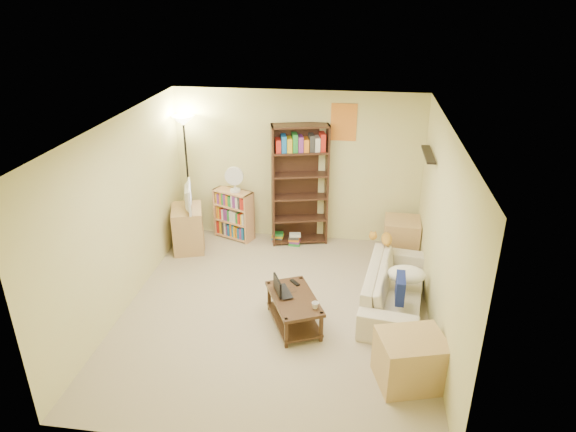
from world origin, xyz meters
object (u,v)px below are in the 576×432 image
Objects in this scene: floor_lamp at (185,142)px; side_table at (401,238)px; tabby_cat at (384,238)px; laptop at (288,291)px; television at (185,197)px; end_cabinet at (410,360)px; sofa at (394,287)px; short_bookshelf at (234,214)px; mug at (315,305)px; coffee_table at (294,307)px; tall_bookshelf at (300,183)px; desk_fan at (234,179)px; tv_stand at (188,228)px.

floor_lamp is 3.78m from side_table.
tabby_cat is 0.21× the size of floor_lamp.
laptop is 3.22m from floor_lamp.
television is 1.00× the size of end_cabinet.
television reaches higher than sofa.
television is at bearing -120.21° from short_bookshelf.
side_table reaches higher than mug.
tall_bookshelf reaches higher than coffee_table.
end_cabinet is (3.45, -3.16, -1.38)m from floor_lamp.
coffee_table is 2.47× the size of laptop.
floor_lamp reaches higher than sofa.
sofa is 0.98× the size of tall_bookshelf.
desk_fan reaches higher than short_bookshelf.
side_table is at bearing 65.54° from tabby_cat.
tabby_cat is 3.51m from floor_lamp.
tv_stand reaches higher than sofa.
side_table is (0.31, 0.68, -0.31)m from tabby_cat.
tabby_cat is at bearing -16.38° from floor_lamp.
short_bookshelf is at bearing 3.15° from laptop.
mug is 0.17× the size of end_cabinet.
sofa is 3.47m from tv_stand.
television is at bearing -178.33° from tall_bookshelf.
short_bookshelf is 2.78m from side_table.
floor_lamp is (-1.87, 0.00, 0.60)m from tall_bookshelf.
laptop is at bearing -128.17° from side_table.
floor_lamp is at bearing 133.05° from mug.
tabby_cat is (-0.14, 0.75, 0.35)m from sofa.
desk_fan is at bearing -75.43° from television.
tv_stand is 3.43m from side_table.
tv_stand is 1.11m from desk_fan.
tall_bookshelf reaches higher than end_cabinet.
laptop is 2.56m from tv_stand.
mug is at bearing 149.70° from end_cabinet.
mug is at bearing -46.95° from floor_lamp.
sofa is 2.29× the size of short_bookshelf.
tall_bookshelf is at bearing 49.42° from sofa.
mug is (0.28, -0.20, 0.19)m from coffee_table.
short_bookshelf is at bearing 122.49° from mug.
floor_lamp is at bearing 71.38° from sofa.
coffee_table is at bearing -129.47° from tabby_cat.
sofa is 3.15m from desk_fan.
tall_bookshelf is 3.62m from end_cabinet.
mug is at bearing -59.70° from coffee_table.
tv_stand is (-3.25, 1.21, 0.08)m from sofa.
mug is 2.64m from tall_bookshelf.
desk_fan is 0.21× the size of floor_lamp.
mug is at bearing -154.71° from laptop.
tv_stand is 1.03× the size of end_cabinet.
sofa is 1.31m from mug.
tall_bookshelf is (-0.21, 2.32, 0.80)m from coffee_table.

